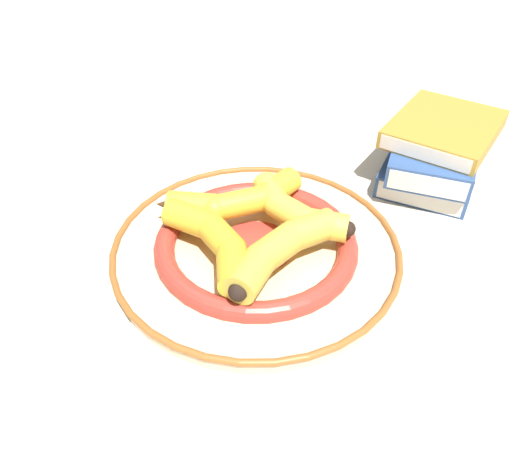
# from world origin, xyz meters

# --- Properties ---
(ground_plane) EXTENTS (2.80, 2.80, 0.00)m
(ground_plane) POSITION_xyz_m (0.00, 0.00, 0.00)
(ground_plane) COLOR beige
(decorative_bowl) EXTENTS (0.36, 0.36, 0.03)m
(decorative_bowl) POSITION_xyz_m (0.03, -0.01, 0.02)
(decorative_bowl) COLOR beige
(decorative_bowl) RESTS_ON ground_plane
(banana_a) EXTENTS (0.11, 0.17, 0.04)m
(banana_a) POSITION_xyz_m (0.07, -0.05, 0.05)
(banana_a) COLOR gold
(banana_a) RESTS_ON decorative_bowl
(banana_b) EXTENTS (0.14, 0.14, 0.04)m
(banana_b) POSITION_xyz_m (-0.00, -0.06, 0.05)
(banana_b) COLOR gold
(banana_b) RESTS_ON decorative_bowl
(banana_c) EXTENTS (0.17, 0.13, 0.03)m
(banana_c) POSITION_xyz_m (-0.01, 0.03, 0.05)
(banana_c) COLOR yellow
(banana_c) RESTS_ON decorative_bowl
(banana_d) EXTENTS (0.15, 0.10, 0.03)m
(banana_d) POSITION_xyz_m (0.07, 0.03, 0.05)
(banana_d) COLOR yellow
(banana_d) RESTS_ON decorative_bowl
(book_stack) EXTENTS (0.18, 0.24, 0.09)m
(book_stack) POSITION_xyz_m (0.24, 0.24, 0.05)
(book_stack) COLOR #2D4C84
(book_stack) RESTS_ON ground_plane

